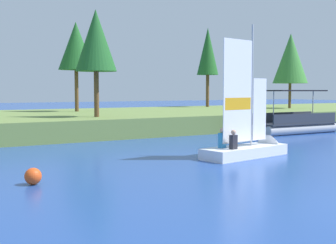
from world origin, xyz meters
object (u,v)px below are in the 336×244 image
(shoreline_tree_midright, at_px, (208,52))
(pontoon_boat, at_px, (293,123))
(sailboat, at_px, (255,145))
(shoreline_tree_centre, at_px, (76,46))
(channel_buoy, at_px, (33,176))
(shoreline_tree_midleft, at_px, (96,41))
(shoreline_tree_right, at_px, (290,58))

(shoreline_tree_midright, distance_m, pontoon_boat, 16.72)
(shoreline_tree_midright, height_order, sailboat, shoreline_tree_midright)
(shoreline_tree_midright, bearing_deg, shoreline_tree_centre, -169.00)
(shoreline_tree_centre, bearing_deg, channel_buoy, -112.89)
(shoreline_tree_midleft, height_order, sailboat, shoreline_tree_midleft)
(shoreline_tree_centre, distance_m, shoreline_tree_right, 19.02)
(shoreline_tree_midright, xyz_separation_m, channel_buoy, (-22.60, -22.38, -6.26))
(channel_buoy, bearing_deg, shoreline_tree_right, 30.29)
(shoreline_tree_centre, distance_m, channel_buoy, 22.05)
(sailboat, bearing_deg, shoreline_tree_centre, 84.58)
(shoreline_tree_midleft, bearing_deg, pontoon_boat, -22.50)
(shoreline_tree_centre, xyz_separation_m, pontoon_boat, (10.13, -12.30, -5.42))
(shoreline_tree_centre, relative_size, shoreline_tree_midright, 0.88)
(shoreline_tree_midleft, relative_size, shoreline_tree_right, 0.95)
(shoreline_tree_midright, xyz_separation_m, pontoon_boat, (-4.19, -15.09, -5.85))
(sailboat, height_order, pontoon_boat, sailboat)
(shoreline_tree_centre, xyz_separation_m, shoreline_tree_midright, (14.32, 2.78, 0.42))
(shoreline_tree_right, bearing_deg, sailboat, -139.95)
(shoreline_tree_midleft, xyz_separation_m, shoreline_tree_centre, (1.42, 7.52, 0.40))
(shoreline_tree_right, height_order, channel_buoy, shoreline_tree_right)
(shoreline_tree_centre, xyz_separation_m, shoreline_tree_right, (18.61, -3.89, -0.46))
(shoreline_tree_right, bearing_deg, pontoon_boat, -135.22)
(shoreline_tree_midright, bearing_deg, channel_buoy, -135.28)
(shoreline_tree_midleft, distance_m, shoreline_tree_right, 20.36)
(shoreline_tree_centre, bearing_deg, shoreline_tree_right, -11.82)
(pontoon_boat, bearing_deg, sailboat, -144.85)
(shoreline_tree_centre, height_order, shoreline_tree_right, shoreline_tree_centre)
(shoreline_tree_midleft, xyz_separation_m, pontoon_boat, (11.56, -4.79, -5.02))
(shoreline_tree_right, relative_size, pontoon_boat, 1.13)
(shoreline_tree_midleft, xyz_separation_m, sailboat, (2.66, -10.98, -5.26))
(sailboat, distance_m, pontoon_boat, 10.84)
(shoreline_tree_right, xyz_separation_m, pontoon_boat, (-8.47, -8.41, -4.96))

